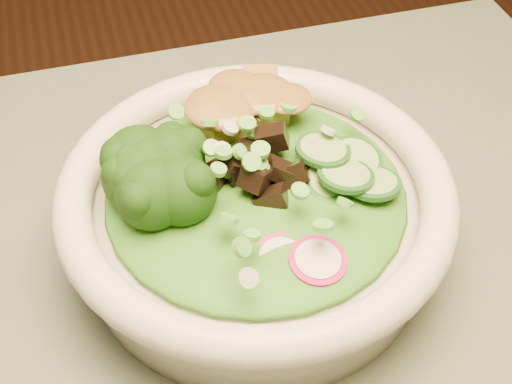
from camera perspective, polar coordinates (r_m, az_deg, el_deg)
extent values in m
cylinder|color=black|center=(1.08, 12.58, -5.07)|extent=(0.06, 0.06, 0.72)
cylinder|color=silver|center=(0.53, 0.00, -2.60)|extent=(0.25, 0.25, 0.06)
torus|color=silver|center=(0.51, 0.00, 0.12)|extent=(0.29, 0.29, 0.03)
ellipsoid|color=#1A5712|center=(0.51, 0.00, 0.08)|extent=(0.22, 0.22, 0.03)
ellipsoid|color=brown|center=(0.54, -1.32, 7.10)|extent=(0.07, 0.06, 0.02)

